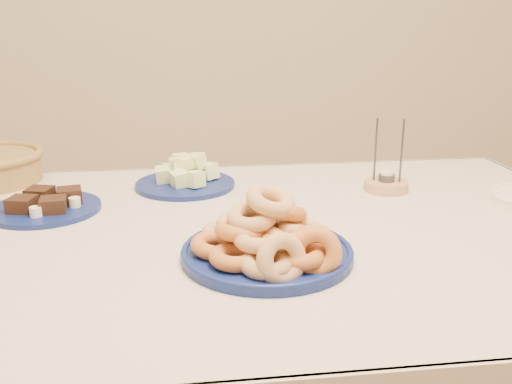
# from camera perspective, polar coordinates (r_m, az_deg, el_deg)

# --- Properties ---
(dining_table) EXTENTS (1.71, 1.11, 0.75)m
(dining_table) POSITION_cam_1_polar(r_m,az_deg,el_deg) (1.32, -0.29, -7.94)
(dining_table) COLOR brown
(dining_table) RESTS_ON ground
(donut_platter) EXTENTS (0.40, 0.40, 0.15)m
(donut_platter) POSITION_cam_1_polar(r_m,az_deg,el_deg) (1.10, 1.29, -4.93)
(donut_platter) COLOR navy
(donut_platter) RESTS_ON dining_table
(melon_plate) EXTENTS (0.33, 0.33, 0.09)m
(melon_plate) POSITION_cam_1_polar(r_m,az_deg,el_deg) (1.58, -7.08, 1.55)
(melon_plate) COLOR navy
(melon_plate) RESTS_ON dining_table
(brownie_plate) EXTENTS (0.27, 0.27, 0.05)m
(brownie_plate) POSITION_cam_1_polar(r_m,az_deg,el_deg) (1.47, -20.31, -1.27)
(brownie_plate) COLOR navy
(brownie_plate) RESTS_ON dining_table
(candle_holder) EXTENTS (0.15, 0.15, 0.20)m
(candle_holder) POSITION_cam_1_polar(r_m,az_deg,el_deg) (1.58, 12.89, 0.79)
(candle_holder) COLOR tan
(candle_holder) RESTS_ON dining_table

